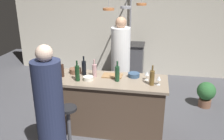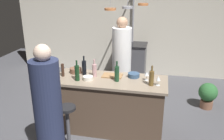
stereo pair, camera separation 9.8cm
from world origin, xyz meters
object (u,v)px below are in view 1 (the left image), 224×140
(wine_bottle_dark, at_px, (84,68))
(mixing_bowl_blue, at_px, (134,75))
(wine_bottle_red, at_px, (77,73))
(wine_glass_near_right_guest, at_px, (147,74))
(mixing_bowl_wooden, at_px, (75,71))
(mixing_bowl_ceramic, at_px, (88,78))
(cutting_board, at_px, (112,76))
(guest_left, at_px, (50,115))
(wine_bottle_rose, at_px, (94,70))
(chef, at_px, (120,65))
(wine_glass_near_left_guest, at_px, (159,78))
(pepper_mill, at_px, (63,71))
(wine_bottle_green, at_px, (117,73))
(potted_plant, at_px, (206,93))
(bar_stool_left, at_px, (69,126))
(stove_range, at_px, (128,60))
(wine_bottle_amber, at_px, (152,78))

(wine_bottle_dark, distance_m, mixing_bowl_blue, 0.82)
(wine_bottle_red, height_order, wine_glass_near_right_guest, wine_bottle_red)
(mixing_bowl_wooden, height_order, mixing_bowl_ceramic, mixing_bowl_wooden)
(wine_glass_near_right_guest, bearing_deg, cutting_board, 173.41)
(guest_left, relative_size, wine_bottle_red, 5.13)
(wine_bottle_red, bearing_deg, wine_glass_near_right_guest, 12.06)
(wine_bottle_red, distance_m, wine_glass_near_right_guest, 1.08)
(wine_bottle_rose, height_order, mixing_bowl_ceramic, wine_bottle_rose)
(chef, xyz_separation_m, wine_glass_near_right_guest, (0.55, -0.90, 0.19))
(guest_left, height_order, cutting_board, guest_left)
(mixing_bowl_blue, bearing_deg, wine_glass_near_left_guest, -33.33)
(wine_bottle_rose, bearing_deg, wine_bottle_red, -134.28)
(wine_bottle_dark, distance_m, wine_glass_near_left_guest, 1.23)
(pepper_mill, relative_size, mixing_bowl_ceramic, 1.32)
(pepper_mill, relative_size, wine_bottle_green, 0.65)
(chef, bearing_deg, wine_glass_near_right_guest, -58.51)
(wine_bottle_green, distance_m, wine_glass_near_left_guest, 0.63)
(wine_bottle_rose, bearing_deg, guest_left, -105.45)
(pepper_mill, distance_m, wine_bottle_rose, 0.52)
(potted_plant, distance_m, mixing_bowl_blue, 1.76)
(guest_left, height_order, mixing_bowl_blue, guest_left)
(bar_stool_left, bearing_deg, pepper_mill, 115.92)
(guest_left, bearing_deg, wine_bottle_dark, 84.50)
(bar_stool_left, distance_m, wine_bottle_red, 0.80)
(mixing_bowl_wooden, bearing_deg, wine_bottle_dark, -17.86)
(pepper_mill, xyz_separation_m, mixing_bowl_wooden, (0.15, 0.20, -0.06))
(cutting_board, bearing_deg, chef, 89.49)
(stove_range, relative_size, wine_bottle_red, 2.72)
(wine_glass_near_right_guest, height_order, mixing_bowl_wooden, wine_glass_near_right_guest)
(wine_bottle_amber, height_order, wine_glass_near_left_guest, wine_bottle_amber)
(potted_plant, height_order, mixing_bowl_blue, mixing_bowl_blue)
(bar_stool_left, bearing_deg, wine_glass_near_right_guest, 32.94)
(wine_bottle_rose, bearing_deg, wine_bottle_amber, -10.78)
(chef, height_order, wine_bottle_green, chef)
(potted_plant, distance_m, wine_bottle_red, 2.63)
(potted_plant, distance_m, pepper_mill, 2.82)
(wine_bottle_rose, xyz_separation_m, mixing_bowl_blue, (0.63, 0.10, -0.08))
(chef, xyz_separation_m, potted_plant, (1.69, 0.13, -0.52))
(wine_glass_near_right_guest, height_order, mixing_bowl_blue, wine_glass_near_right_guest)
(potted_plant, bearing_deg, mixing_bowl_wooden, -158.34)
(wine_bottle_green, bearing_deg, potted_plant, 35.88)
(wine_bottle_amber, distance_m, mixing_bowl_wooden, 1.31)
(guest_left, distance_m, potted_plant, 3.14)
(stove_range, height_order, wine_bottle_green, wine_bottle_green)
(stove_range, height_order, bar_stool_left, stove_range)
(bar_stool_left, bearing_deg, cutting_board, 56.24)
(cutting_board, xyz_separation_m, mixing_bowl_wooden, (-0.64, 0.03, 0.03))
(wine_bottle_rose, xyz_separation_m, wine_bottle_green, (0.39, -0.12, 0.02))
(guest_left, xyz_separation_m, wine_bottle_green, (0.69, 0.95, 0.25))
(stove_range, xyz_separation_m, chef, (0.02, -1.48, 0.37))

